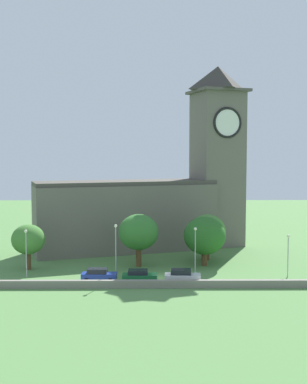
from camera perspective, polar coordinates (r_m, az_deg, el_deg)
The scene contains 14 objects.
ground_plane at distance 84.96m, azimuth 0.71°, elevation -7.34°, with size 200.00×200.00×0.00m, color #517F42.
church at distance 91.14m, azimuth 0.94°, elevation 0.05°, with size 39.54×20.71×33.47m.
quay_barrier at distance 65.74m, azimuth 1.07°, elevation -10.43°, with size 50.06×0.70×1.01m, color gray.
car_blue at distance 69.28m, azimuth -6.25°, elevation -9.35°, with size 4.83×2.30×1.75m.
car_green at distance 68.49m, azimuth -1.64°, elevation -9.52°, with size 4.70×2.30×1.68m.
car_white at distance 68.15m, azimuth 3.29°, elevation -9.52°, with size 4.90×2.37×1.85m.
streetlamp_west_end at distance 72.60m, azimuth -14.32°, elevation -5.90°, with size 0.44×0.44×6.71m.
streetlamp_west_mid at distance 69.24m, azimuth -4.32°, elevation -5.83°, with size 0.44×0.44×7.64m.
streetlamp_central at distance 70.76m, azimuth 4.78°, elevation -5.90°, with size 0.44×0.44×7.02m.
streetlamp_east_mid at distance 73.08m, azimuth 15.09°, elevation -6.18°, with size 0.44×0.44×6.00m.
tree_riverside_west at distance 77.82m, azimuth 5.85°, elevation -4.98°, with size 6.47×6.47×7.59m.
tree_riverside_east at distance 82.04m, azimuth 6.16°, elevation -4.41°, with size 5.88×5.88×7.44m.
tree_churchyard at distance 76.75m, azimuth -1.71°, elevation -4.61°, with size 6.10×6.10×8.08m.
tree_by_tower at distance 77.13m, azimuth -14.08°, elevation -5.28°, with size 4.97×4.97×6.79m.
Camera 1 is at (-1.72, -68.14, 17.45)m, focal length 46.82 mm.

